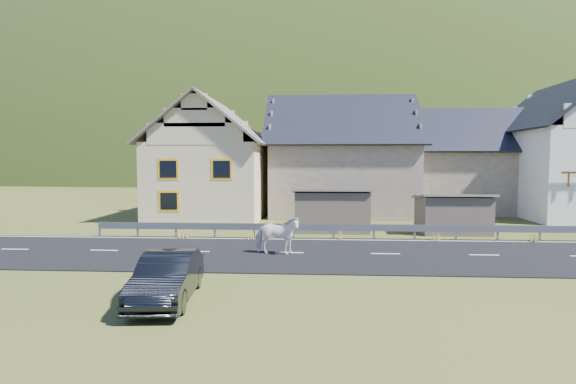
{
  "coord_description": "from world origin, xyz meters",
  "views": [
    {
      "loc": [
        -2.95,
        -18.59,
        3.9
      ],
      "look_at": [
        -4.14,
        1.51,
        2.49
      ],
      "focal_mm": 28.0,
      "sensor_mm": 36.0,
      "label": 1
    }
  ],
  "objects": [
    {
      "name": "road",
      "position": [
        0.0,
        0.0,
        0.02
      ],
      "size": [
        60.0,
        7.0,
        0.04
      ],
      "primitive_type": "cube",
      "color": "black",
      "rests_on": "ground"
    },
    {
      "name": "house_cream",
      "position": [
        -10.0,
        12.0,
        4.36
      ],
      "size": [
        7.8,
        9.8,
        8.3
      ],
      "color": "beige",
      "rests_on": "ground"
    },
    {
      "name": "house_stone_a",
      "position": [
        -1.0,
        15.0,
        4.63
      ],
      "size": [
        10.8,
        9.8,
        8.9
      ],
      "color": "tan",
      "rests_on": "ground"
    },
    {
      "name": "house_stone_b",
      "position": [
        9.0,
        17.0,
        4.24
      ],
      "size": [
        9.8,
        8.8,
        8.1
      ],
      "color": "tan",
      "rests_on": "ground"
    },
    {
      "name": "house_white",
      "position": [
        15.0,
        14.0,
        5.06
      ],
      "size": [
        8.8,
        10.8,
        9.7
      ],
      "color": "white",
      "rests_on": "ground"
    },
    {
      "name": "lane_markings",
      "position": [
        0.0,
        0.0,
        0.04
      ],
      "size": [
        60.0,
        6.6,
        0.01
      ],
      "primitive_type": "cube",
      "color": "silver",
      "rests_on": "road"
    },
    {
      "name": "guardrail",
      "position": [
        -0.0,
        3.68,
        0.56
      ],
      "size": [
        28.1,
        0.09,
        0.75
      ],
      "color": "#93969B",
      "rests_on": "ground"
    },
    {
      "name": "ground",
      "position": [
        0.0,
        0.0,
        0.0
      ],
      "size": [
        160.0,
        160.0,
        0.0
      ],
      "primitive_type": "plane",
      "color": "#333E15",
      "rests_on": "ground"
    },
    {
      "name": "shed_right",
      "position": [
        4.5,
        6.0,
        1.0
      ],
      "size": [
        3.8,
        2.9,
        2.2
      ],
      "primitive_type": "cube",
      "color": "#6D5F50",
      "rests_on": "ground"
    },
    {
      "name": "car",
      "position": [
        -7.03,
        -6.54,
        0.66
      ],
      "size": [
        1.78,
        4.14,
        1.33
      ],
      "primitive_type": "imported",
      "rotation": [
        0.0,
        0.0,
        0.09
      ],
      "color": "black",
      "rests_on": "ground"
    },
    {
      "name": "mountain",
      "position": [
        5.0,
        180.0,
        -20.0
      ],
      "size": [
        440.0,
        280.0,
        260.0
      ],
      "primitive_type": "ellipsoid",
      "color": "#233814",
      "rests_on": "ground"
    },
    {
      "name": "shed_left",
      "position": [
        -2.0,
        6.5,
        1.1
      ],
      "size": [
        4.3,
        3.3,
        2.4
      ],
      "primitive_type": "cube",
      "color": "#6D5F50",
      "rests_on": "ground"
    },
    {
      "name": "horse",
      "position": [
        -4.49,
        -0.34,
        0.84
      ],
      "size": [
        1.05,
        1.97,
        1.6
      ],
      "primitive_type": "imported",
      "rotation": [
        0.0,
        0.0,
        1.47
      ],
      "color": "white",
      "rests_on": "road"
    },
    {
      "name": "conifer_patch",
      "position": [
        -55.0,
        110.0,
        6.0
      ],
      "size": [
        76.0,
        50.0,
        28.0
      ],
      "primitive_type": "ellipsoid",
      "color": "black",
      "rests_on": "ground"
    }
  ]
}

